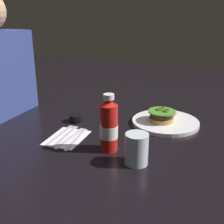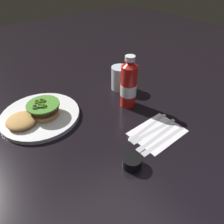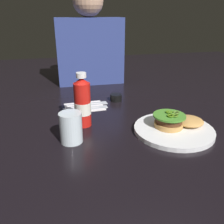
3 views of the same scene
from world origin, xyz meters
TOP-DOWN VIEW (x-y plane):
  - ground_plane at (0.00, 0.00)m, footprint 3.00×3.00m
  - dinner_plate at (0.15, -0.14)m, footprint 0.28×0.28m
  - burger_sandwich at (0.17, -0.12)m, footprint 0.19×0.11m
  - ketchup_bottle at (-0.16, -0.01)m, footprint 0.06×0.06m
  - water_glass at (-0.21, -0.12)m, footprint 0.07×0.07m
  - condiment_cup at (0.03, 0.23)m, footprint 0.06×0.06m
  - napkin at (-0.13, 0.18)m, footprint 0.18×0.14m
  - spoon_utensil at (-0.10, 0.14)m, footprint 0.20×0.04m
  - fork_utensil at (-0.11, 0.17)m, footprint 0.20×0.02m
  - steak_knife at (-0.11, 0.19)m, footprint 0.20×0.03m
  - butter_knife at (-0.11, 0.22)m, footprint 0.20×0.02m
  - diner_person at (-0.04, 0.59)m, footprint 0.38×0.17m

SIDE VIEW (x-z plane):
  - ground_plane at x=0.00m, z-range 0.00..0.00m
  - napkin at x=-0.13m, z-range 0.00..0.00m
  - spoon_utensil at x=-0.10m, z-range 0.00..0.01m
  - fork_utensil at x=-0.11m, z-range 0.00..0.01m
  - steak_knife at x=-0.11m, z-range 0.00..0.01m
  - butter_knife at x=-0.11m, z-range 0.00..0.01m
  - dinner_plate at x=0.15m, z-range 0.00..0.02m
  - condiment_cup at x=0.03m, z-range 0.00..0.03m
  - burger_sandwich at x=0.17m, z-range 0.01..0.06m
  - water_glass at x=-0.21m, z-range 0.00..0.10m
  - ketchup_bottle at x=-0.16m, z-range -0.01..0.19m
  - diner_person at x=-0.04m, z-range -0.03..0.50m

